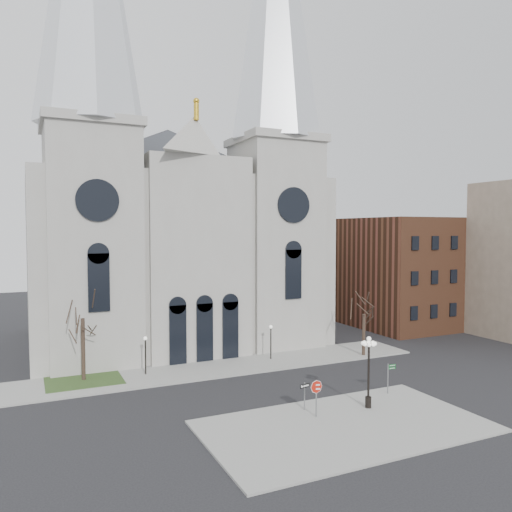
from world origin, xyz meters
name	(u,v)px	position (x,y,z in m)	size (l,w,h in m)	color
ground	(268,409)	(0.00, 0.00, 0.00)	(160.00, 160.00, 0.00)	black
sidewalk_near	(345,426)	(3.00, -5.00, 0.07)	(18.00, 10.00, 0.14)	gray
sidewalk_far	(214,368)	(0.00, 11.00, 0.07)	(40.00, 6.00, 0.14)	gray
grass_patch	(84,380)	(-11.00, 12.00, 0.09)	(6.00, 5.00, 0.18)	#273F1B
cathedral	(176,175)	(0.00, 22.86, 18.48)	(33.00, 26.66, 54.00)	#9B9790
bg_building_brick	(395,271)	(30.00, 22.00, 7.00)	(14.00, 18.00, 14.00)	brown
tree_left	(83,314)	(-11.00, 12.00, 5.58)	(3.20, 3.20, 7.50)	black
tree_right	(364,311)	(15.00, 9.00, 4.47)	(3.20, 3.20, 6.00)	black
ped_lamp_left	(145,349)	(-6.00, 11.50, 2.33)	(0.32, 0.32, 3.26)	black
ped_lamp_right	(271,336)	(6.00, 11.50, 2.33)	(0.32, 0.32, 3.26)	black
stop_sign	(316,391)	(2.09, -3.01, 1.90)	(0.84, 0.35, 2.47)	slate
globe_lamp	(369,363)	(6.29, -3.07, 3.28)	(1.24, 1.24, 4.99)	black
one_way_sign	(305,391)	(2.04, -1.56, 1.45)	(0.83, 0.20, 1.90)	slate
street_name_sign	(389,376)	(9.57, -1.27, 1.48)	(0.73, 0.09, 2.27)	slate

